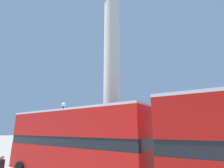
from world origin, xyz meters
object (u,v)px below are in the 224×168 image
monument_column (112,97)px  bus_b (74,141)px  equestrian_statue (87,141)px  street_lamp (62,133)px

monument_column → bus_b: (1.27, -5.90, -3.78)m
bus_b → equestrian_statue: size_ratio=1.82×
monument_column → street_lamp: bearing=-123.8°
street_lamp → bus_b: bearing=-28.9°
bus_b → street_lamp: size_ratio=1.92×
monument_column → street_lamp: size_ratio=3.80×
bus_b → equestrian_statue: (-9.55, 11.30, -0.90)m
monument_column → bus_b: bearing=-77.8°
bus_b → street_lamp: bearing=151.5°
monument_column → street_lamp: monument_column is taller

